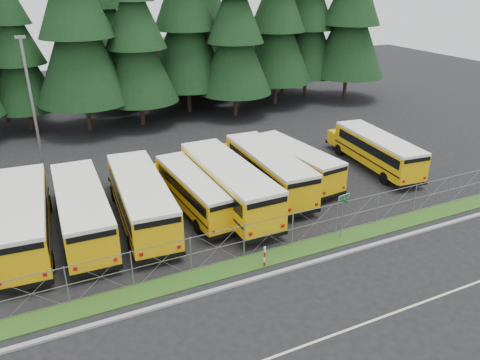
# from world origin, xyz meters

# --- Properties ---
(ground) EXTENTS (120.00, 120.00, 0.00)m
(ground) POSITION_xyz_m (0.00, 0.00, 0.00)
(ground) COLOR black
(ground) RESTS_ON ground
(curb) EXTENTS (50.00, 0.25, 0.12)m
(curb) POSITION_xyz_m (0.00, -3.10, 0.06)
(curb) COLOR gray
(curb) RESTS_ON ground
(grass_verge) EXTENTS (50.00, 1.40, 0.06)m
(grass_verge) POSITION_xyz_m (0.00, -1.70, 0.03)
(grass_verge) COLOR #1F4513
(grass_verge) RESTS_ON ground
(road_lane_line) EXTENTS (50.00, 0.12, 0.01)m
(road_lane_line) POSITION_xyz_m (0.00, -8.00, 0.01)
(road_lane_line) COLOR beige
(road_lane_line) RESTS_ON ground
(chainlink_fence) EXTENTS (44.00, 0.10, 2.00)m
(chainlink_fence) POSITION_xyz_m (0.00, -1.00, 1.00)
(chainlink_fence) COLOR gray
(chainlink_fence) RESTS_ON ground
(brick_building) EXTENTS (22.00, 10.00, 6.00)m
(brick_building) POSITION_xyz_m (6.00, 40.00, 3.00)
(brick_building) COLOR brown
(brick_building) RESTS_ON ground
(bus_0) EXTENTS (3.47, 11.62, 3.01)m
(bus_0) POSITION_xyz_m (-14.47, 5.60, 1.50)
(bus_0) COLOR #F2B607
(bus_0) RESTS_ON ground
(bus_1) EXTENTS (2.96, 11.28, 2.94)m
(bus_1) POSITION_xyz_m (-11.38, 5.31, 1.47)
(bus_1) COLOR #F2B607
(bus_1) RESTS_ON ground
(bus_2) EXTENTS (3.47, 11.64, 3.01)m
(bus_2) POSITION_xyz_m (-7.97, 5.23, 1.51)
(bus_2) COLOR #F2B607
(bus_2) RESTS_ON ground
(bus_3) EXTENTS (2.97, 10.11, 2.62)m
(bus_3) POSITION_xyz_m (-4.47, 5.40, 1.31)
(bus_3) COLOR #F2B607
(bus_3) RESTS_ON ground
(bus_4) EXTENTS (2.96, 11.93, 3.12)m
(bus_4) POSITION_xyz_m (-2.46, 4.90, 1.56)
(bus_4) COLOR #F2B607
(bus_4) RESTS_ON ground
(bus_5) EXTENTS (2.96, 11.16, 2.91)m
(bus_5) POSITION_xyz_m (1.15, 6.13, 1.45)
(bus_5) COLOR #F2B607
(bus_5) RESTS_ON ground
(bus_6) EXTENTS (3.40, 10.08, 2.59)m
(bus_6) POSITION_xyz_m (3.76, 6.92, 1.30)
(bus_6) COLOR #F2B607
(bus_6) RESTS_ON ground
(bus_east) EXTENTS (3.42, 10.55, 2.72)m
(bus_east) POSITION_xyz_m (10.72, 6.12, 1.36)
(bus_east) COLOR #F2B607
(bus_east) RESTS_ON ground
(street_sign) EXTENTS (0.83, 0.54, 2.81)m
(street_sign) POSITION_xyz_m (1.86, -1.63, 2.03)
(street_sign) COLOR gray
(street_sign) RESTS_ON ground
(striped_bollard) EXTENTS (0.11, 0.11, 1.20)m
(striped_bollard) POSITION_xyz_m (-3.42, -2.27, 0.60)
(striped_bollard) COLOR #B20C0C
(striped_bollard) RESTS_ON ground
(light_standard) EXTENTS (0.70, 0.35, 10.14)m
(light_standard) POSITION_xyz_m (-12.79, 16.21, 5.50)
(light_standard) COLOR gray
(light_standard) RESTS_ON ground
(conifer_2) EXTENTS (6.32, 6.32, 13.98)m
(conifer_2) POSITION_xyz_m (-13.05, 28.31, 6.99)
(conifer_2) COLOR black
(conifer_2) RESTS_ON ground
(conifer_3) EXTENTS (8.77, 8.77, 19.40)m
(conifer_3) POSITION_xyz_m (-7.89, 25.59, 9.70)
(conifer_3) COLOR black
(conifer_3) RESTS_ON ground
(conifer_4) EXTENTS (7.53, 7.53, 16.65)m
(conifer_4) POSITION_xyz_m (-2.74, 25.23, 8.33)
(conifer_4) COLOR black
(conifer_4) RESTS_ON ground
(conifer_5) EXTENTS (8.74, 8.74, 19.32)m
(conifer_5) POSITION_xyz_m (3.17, 27.75, 9.66)
(conifer_5) COLOR black
(conifer_5) RESTS_ON ground
(conifer_6) EXTENTS (7.62, 7.62, 16.86)m
(conifer_6) POSITION_xyz_m (7.15, 24.26, 8.43)
(conifer_6) COLOR black
(conifer_6) RESTS_ON ground
(conifer_7) EXTENTS (8.18, 8.18, 18.09)m
(conifer_7) POSITION_xyz_m (13.39, 26.75, 9.05)
(conifer_7) COLOR black
(conifer_7) RESTS_ON ground
(conifer_8) EXTENTS (7.98, 7.98, 17.66)m
(conifer_8) POSITION_xyz_m (18.51, 28.36, 8.83)
(conifer_8) COLOR black
(conifer_8) RESTS_ON ground
(conifer_9) EXTENTS (8.63, 8.63, 19.10)m
(conifer_9) POSITION_xyz_m (22.31, 25.34, 9.55)
(conifer_9) COLOR black
(conifer_9) RESTS_ON ground
(conifer_11) EXTENTS (6.87, 6.87, 15.20)m
(conifer_11) POSITION_xyz_m (-3.94, 32.40, 7.60)
(conifer_11) COLOR black
(conifer_11) RESTS_ON ground
(conifer_12) EXTENTS (8.82, 8.82, 19.51)m
(conifer_12) POSITION_xyz_m (6.79, 33.09, 9.75)
(conifer_12) COLOR black
(conifer_12) RESTS_ON ground
(conifer_13) EXTENTS (7.17, 7.17, 15.86)m
(conifer_13) POSITION_xyz_m (16.91, 31.01, 7.93)
(conifer_13) COLOR black
(conifer_13) RESTS_ON ground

